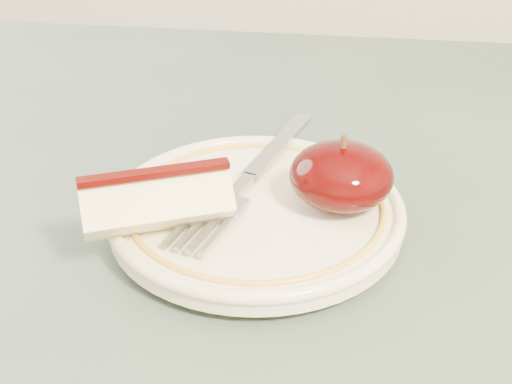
# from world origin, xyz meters

# --- Properties ---
(plate) EXTENTS (0.19, 0.19, 0.02)m
(plate) POSITION_xyz_m (-0.01, 0.06, 0.76)
(plate) COLOR beige
(plate) RESTS_ON table
(apple_half) EXTENTS (0.07, 0.06, 0.05)m
(apple_half) POSITION_xyz_m (0.04, 0.07, 0.79)
(apple_half) COLOR black
(apple_half) RESTS_ON plate
(apple_wedge) EXTENTS (0.10, 0.07, 0.04)m
(apple_wedge) POSITION_xyz_m (-0.07, 0.02, 0.79)
(apple_wedge) COLOR #FEF2BB
(apple_wedge) RESTS_ON plate
(fork) EXTENTS (0.07, 0.19, 0.00)m
(fork) POSITION_xyz_m (-0.02, 0.08, 0.77)
(fork) COLOR #92959A
(fork) RESTS_ON plate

